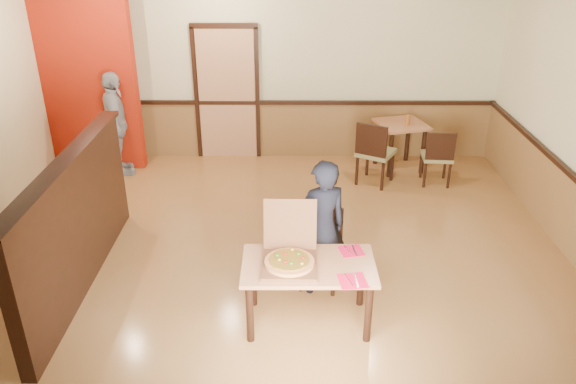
% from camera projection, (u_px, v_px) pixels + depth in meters
% --- Properties ---
extents(floor, '(7.00, 7.00, 0.00)m').
position_uv_depth(floor, '(271.00, 272.00, 6.29)').
color(floor, '#AB7642').
rests_on(floor, ground).
extents(ceiling, '(7.00, 7.00, 0.00)m').
position_uv_depth(ceiling, '(267.00, 13.00, 5.07)').
color(ceiling, black).
rests_on(ceiling, wall_back).
extents(wall_back, '(7.00, 0.00, 7.00)m').
position_uv_depth(wall_back, '(277.00, 72.00, 8.83)').
color(wall_back, beige).
rests_on(wall_back, floor).
extents(wainscot_back, '(7.00, 0.04, 0.90)m').
position_uv_depth(wainscot_back, '(277.00, 130.00, 9.22)').
color(wainscot_back, brown).
rests_on(wainscot_back, floor).
extents(chair_rail_back, '(7.00, 0.06, 0.06)m').
position_uv_depth(chair_rail_back, '(277.00, 103.00, 9.00)').
color(chair_rail_back, black).
rests_on(chair_rail_back, wall_back).
extents(back_door, '(0.90, 0.06, 2.10)m').
position_uv_depth(back_door, '(227.00, 94.00, 8.95)').
color(back_door, tan).
rests_on(back_door, wall_back).
extents(booth_partition, '(0.20, 3.10, 1.44)m').
position_uv_depth(booth_partition, '(76.00, 222.00, 5.80)').
color(booth_partition, black).
rests_on(booth_partition, floor).
extents(red_accent_panel, '(1.60, 0.20, 2.78)m').
position_uv_depth(red_accent_panel, '(83.00, 80.00, 8.40)').
color(red_accent_panel, '#9E1C0B').
rests_on(red_accent_panel, floor).
extents(main_table, '(1.25, 0.72, 0.67)m').
position_uv_depth(main_table, '(309.00, 273.00, 5.27)').
color(main_table, '#B2704B').
rests_on(main_table, floor).
extents(diner_chair, '(0.50, 0.50, 0.85)m').
position_uv_depth(diner_chair, '(322.00, 244.00, 5.94)').
color(diner_chair, olive).
rests_on(diner_chair, floor).
extents(side_chair_left, '(0.66, 0.66, 0.98)m').
position_uv_depth(side_chair_left, '(374.00, 151.00, 8.15)').
color(side_chair_left, olive).
rests_on(side_chair_left, floor).
extents(side_chair_right, '(0.45, 0.45, 0.86)m').
position_uv_depth(side_chair_right, '(438.00, 155.00, 8.18)').
color(side_chair_right, olive).
rests_on(side_chair_right, floor).
extents(side_table, '(0.86, 0.86, 0.75)m').
position_uv_depth(side_table, '(400.00, 134.00, 8.68)').
color(side_table, '#B2704B').
rests_on(side_table, floor).
extents(diner, '(0.63, 0.52, 1.48)m').
position_uv_depth(diner, '(322.00, 228.00, 5.69)').
color(diner, black).
rests_on(diner, floor).
extents(passerby, '(0.68, 1.01, 1.59)m').
position_uv_depth(passerby, '(116.00, 124.00, 8.42)').
color(passerby, '#9899A0').
rests_on(passerby, floor).
extents(pizza_box, '(0.51, 0.60, 0.53)m').
position_uv_depth(pizza_box, '(290.00, 257.00, 5.20)').
color(pizza_box, brown).
rests_on(pizza_box, main_table).
extents(pizza, '(0.57, 0.57, 0.03)m').
position_uv_depth(pizza, '(289.00, 262.00, 5.16)').
color(pizza, '#E89754').
rests_on(pizza, pizza_box).
extents(napkin_near, '(0.28, 0.28, 0.01)m').
position_uv_depth(napkin_near, '(353.00, 281.00, 4.97)').
color(napkin_near, '#EE103B').
rests_on(napkin_near, main_table).
extents(napkin_far, '(0.26, 0.26, 0.01)m').
position_uv_depth(napkin_far, '(351.00, 251.00, 5.42)').
color(napkin_far, '#EE103B').
rests_on(napkin_far, main_table).
extents(condiment, '(0.07, 0.07, 0.16)m').
position_uv_depth(condiment, '(408.00, 120.00, 8.47)').
color(condiment, '#974F1B').
rests_on(condiment, side_table).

